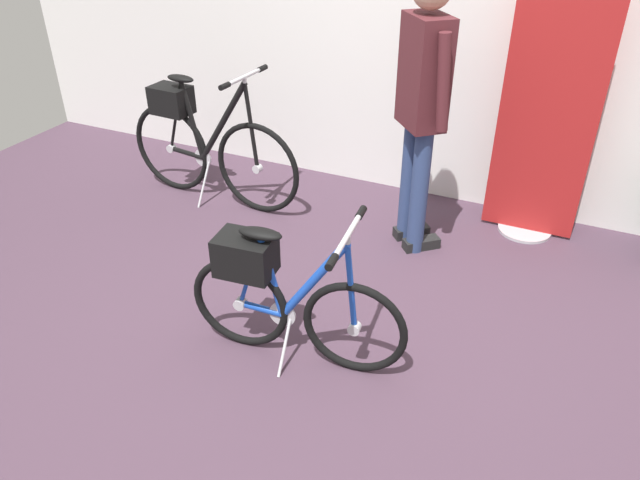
{
  "coord_description": "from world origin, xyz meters",
  "views": [
    {
      "loc": [
        1.1,
        -2.07,
        2.18
      ],
      "look_at": [
        -0.0,
        0.31,
        0.55
      ],
      "focal_mm": 34.17,
      "sensor_mm": 36.0,
      "label": 1
    }
  ],
  "objects_px": {
    "floor_banner_stand": "(545,128)",
    "visitor_near_wall": "(422,100)",
    "folding_bike_foreground": "(281,293)",
    "display_bike_left": "(204,142)"
  },
  "relations": [
    {
      "from": "folding_bike_foreground",
      "to": "display_bike_left",
      "type": "relative_size",
      "value": 0.78
    },
    {
      "from": "visitor_near_wall",
      "to": "folding_bike_foreground",
      "type": "bearing_deg",
      "value": -101.61
    },
    {
      "from": "folding_bike_foreground",
      "to": "display_bike_left",
      "type": "height_order",
      "value": "display_bike_left"
    },
    {
      "from": "floor_banner_stand",
      "to": "display_bike_left",
      "type": "xyz_separation_m",
      "value": [
        -2.27,
        -0.49,
        -0.3
      ]
    },
    {
      "from": "folding_bike_foreground",
      "to": "visitor_near_wall",
      "type": "xyz_separation_m",
      "value": [
        0.27,
        1.31,
        0.61
      ]
    },
    {
      "from": "floor_banner_stand",
      "to": "folding_bike_foreground",
      "type": "height_order",
      "value": "floor_banner_stand"
    },
    {
      "from": "display_bike_left",
      "to": "visitor_near_wall",
      "type": "relative_size",
      "value": 0.84
    },
    {
      "from": "floor_banner_stand",
      "to": "display_bike_left",
      "type": "height_order",
      "value": "floor_banner_stand"
    },
    {
      "from": "floor_banner_stand",
      "to": "visitor_near_wall",
      "type": "distance_m",
      "value": 0.87
    },
    {
      "from": "floor_banner_stand",
      "to": "visitor_near_wall",
      "type": "height_order",
      "value": "visitor_near_wall"
    }
  ]
}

